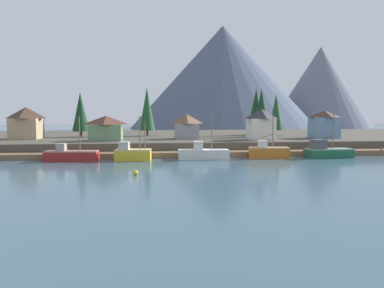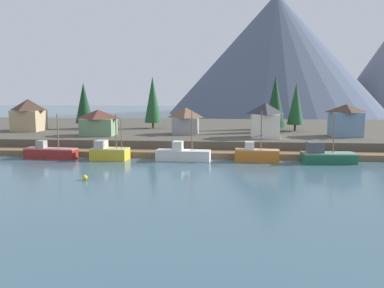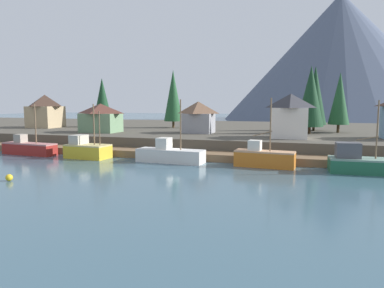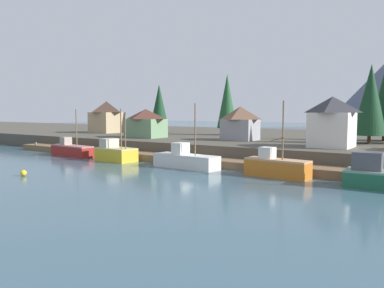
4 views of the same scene
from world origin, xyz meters
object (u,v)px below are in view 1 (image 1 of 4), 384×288
object	(u,v)px
channel_buoy	(135,173)
house_tan	(26,123)
fishing_boat_red	(71,155)
conifer_mid_right	(276,112)
fishing_boat_yellow	(132,153)
house_grey	(187,126)
fishing_boat_white	(203,153)
fishing_boat_orange	(269,152)
house_white	(261,124)
conifer_near_right	(256,110)
house_green	(106,128)
conifer_back_left	(147,109)
fishing_boat_green	(327,151)
conifer_near_left	(81,112)
house_blue	(324,124)
conifer_mid_left	(261,110)

from	to	relation	value
channel_buoy	house_tan	bearing A→B (deg)	125.74
fishing_boat_red	channel_buoy	world-z (taller)	fishing_boat_red
house_tan	conifer_mid_right	distance (m)	60.83
fishing_boat_yellow	house_grey	world-z (taller)	house_grey
fishing_boat_white	channel_buoy	distance (m)	19.26
house_tan	fishing_boat_orange	bearing A→B (deg)	-22.68
house_white	conifer_near_right	size ratio (longest dim) A/B	0.54
house_green	house_grey	distance (m)	18.07
house_tan	conifer_near_right	world-z (taller)	conifer_near_right
fishing_boat_yellow	fishing_boat_white	xyz separation A→B (m)	(12.66, 0.22, -0.16)
channel_buoy	conifer_near_right	bearing A→B (deg)	56.49
house_white	conifer_back_left	bearing A→B (deg)	147.50
fishing_boat_yellow	fishing_boat_green	bearing A→B (deg)	4.09
channel_buoy	fishing_boat_green	bearing A→B (deg)	23.73
fishing_boat_yellow	conifer_near_left	bearing A→B (deg)	121.63
conifer_back_left	fishing_boat_green	bearing A→B (deg)	-40.70
fishing_boat_green	house_grey	size ratio (longest dim) A/B	1.51
fishing_boat_orange	conifer_back_left	size ratio (longest dim) A/B	0.67
house_green	conifer_near_left	size ratio (longest dim) A/B	0.64
fishing_boat_orange	house_white	size ratio (longest dim) A/B	1.25
house_white	house_green	distance (m)	33.80
house_tan	conifer_back_left	size ratio (longest dim) A/B	0.58
fishing_boat_orange	house_green	size ratio (longest dim) A/B	1.20
channel_buoy	fishing_boat_red	bearing A→B (deg)	127.20
conifer_mid_right	channel_buoy	world-z (taller)	conifer_mid_right
house_green	conifer_near_right	distance (m)	41.26
house_white	conifer_near_left	xyz separation A→B (m)	(-41.63, 13.92, 2.73)
house_grey	conifer_mid_right	world-z (taller)	conifer_mid_right
house_green	house_blue	distance (m)	50.18
conifer_mid_left	conifer_back_left	distance (m)	29.12
fishing_boat_green	conifer_near_left	bearing A→B (deg)	149.36
house_tan	conifer_near_left	xyz separation A→B (m)	(10.94, 5.74, 2.50)
fishing_boat_orange	house_tan	distance (m)	54.46
fishing_boat_red	fishing_boat_white	xyz separation A→B (m)	(23.19, -0.07, 0.03)
fishing_boat_white	fishing_boat_green	xyz separation A→B (m)	(23.59, -0.22, 0.09)
fishing_boat_yellow	fishing_boat_orange	size ratio (longest dim) A/B	0.91
conifer_back_left	fishing_boat_red	bearing A→B (deg)	-113.67
fishing_boat_orange	conifer_mid_right	distance (m)	28.68
fishing_boat_green	house_green	world-z (taller)	fishing_boat_green
fishing_boat_yellow	conifer_mid_right	xyz separation A→B (m)	(35.53, 26.01, 7.48)
conifer_mid_right	house_grey	bearing A→B (deg)	-161.11
fishing_boat_yellow	fishing_boat_white	world-z (taller)	fishing_boat_white
house_green	conifer_back_left	size ratio (longest dim) A/B	0.56
fishing_boat_green	conifer_near_left	world-z (taller)	conifer_near_left
fishing_boat_green	channel_buoy	distance (m)	38.14
fishing_boat_green	conifer_mid_left	distance (m)	24.56
fishing_boat_yellow	conifer_near_right	xyz separation A→B (m)	(31.40, 30.06, 8.14)
conifer_mid_right	house_blue	bearing A→B (deg)	-49.30
conifer_near_left	channel_buoy	distance (m)	45.92
house_green	conifer_back_left	world-z (taller)	conifer_back_left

